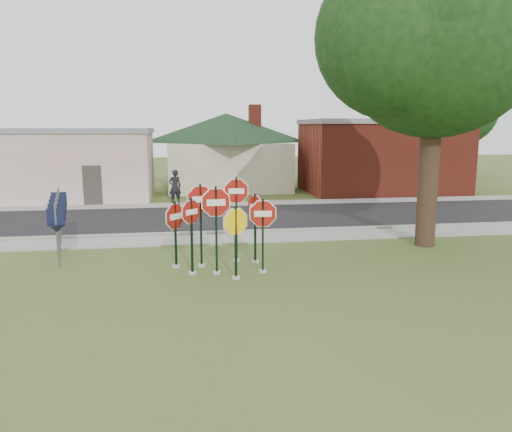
{
  "coord_description": "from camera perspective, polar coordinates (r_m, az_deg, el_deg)",
  "views": [
    {
      "loc": [
        -1.22,
        -13.08,
        4.23
      ],
      "look_at": [
        1.06,
        2.0,
        1.52
      ],
      "focal_mm": 35.0,
      "sensor_mm": 36.0,
      "label": 1
    }
  ],
  "objects": [
    {
      "name": "ground",
      "position": [
        13.8,
        -3.15,
        -7.78
      ],
      "size": [
        120.0,
        120.0,
        0.0
      ],
      "primitive_type": "plane",
      "color": "#3E5620",
      "rests_on": "ground"
    },
    {
      "name": "building_stucco",
      "position": [
        32.1,
        -22.72,
        5.59
      ],
      "size": [
        12.2,
        6.2,
        4.2
      ],
      "color": "beige",
      "rests_on": "ground"
    },
    {
      "name": "stop_sign_left",
      "position": [
        14.46,
        -7.39,
        -1.24
      ],
      "size": [
        0.73,
        0.67,
        2.34
      ],
      "color": "#A3A198",
      "rests_on": "ground"
    },
    {
      "name": "sidewalk_far",
      "position": [
        27.73,
        -5.99,
        1.32
      ],
      "size": [
        60.0,
        1.6,
        0.06
      ],
      "primitive_type": "cube",
      "color": "gray",
      "rests_on": "ground"
    },
    {
      "name": "stop_sign_far_right",
      "position": [
        15.59,
        -0.09,
        -0.37
      ],
      "size": [
        0.5,
        0.95,
        2.31
      ],
      "color": "#A3A198",
      "rests_on": "ground"
    },
    {
      "name": "stop_sign_back_right",
      "position": [
        15.72,
        -2.26,
        1.07
      ],
      "size": [
        1.08,
        0.24,
        2.81
      ],
      "color": "#A3A198",
      "rests_on": "ground"
    },
    {
      "name": "road",
      "position": [
        23.49,
        -5.49,
        -0.28
      ],
      "size": [
        60.0,
        7.0,
        0.04
      ],
      "primitive_type": "cube",
      "color": "black",
      "rests_on": "ground"
    },
    {
      "name": "oak_tree",
      "position": [
        19.0,
        20.01,
        19.24
      ],
      "size": [
        10.81,
        10.21,
        11.06
      ],
      "color": "black",
      "rests_on": "ground"
    },
    {
      "name": "building_brick",
      "position": [
        34.28,
        14.19,
        6.73
      ],
      "size": [
        10.2,
        6.2,
        4.75
      ],
      "color": "maroon",
      "rests_on": "ground"
    },
    {
      "name": "stop_sign_right",
      "position": [
        14.52,
        0.79,
        -1.09
      ],
      "size": [
        1.1,
        0.24,
        2.32
      ],
      "color": "#A3A198",
      "rests_on": "ground"
    },
    {
      "name": "sidewalk_near",
      "position": [
        19.09,
        -4.74,
        -2.66
      ],
      "size": [
        60.0,
        1.6,
        0.06
      ],
      "primitive_type": "cube",
      "color": "gray",
      "rests_on": "ground"
    },
    {
      "name": "building_house",
      "position": [
        35.23,
        -3.4,
        9.12
      ],
      "size": [
        11.6,
        11.6,
        6.2
      ],
      "color": "beige",
      "rests_on": "ground"
    },
    {
      "name": "stop_sign_back_left",
      "position": [
        15.18,
        -6.35,
        0.4
      ],
      "size": [
        1.13,
        0.29,
        2.68
      ],
      "color": "#A3A198",
      "rests_on": "ground"
    },
    {
      "name": "route_sign_row",
      "position": [
        18.32,
        -21.67,
        -0.08
      ],
      "size": [
        1.43,
        4.63,
        2.0
      ],
      "color": "#59595E",
      "rests_on": "ground"
    },
    {
      "name": "pedestrian",
      "position": [
        27.64,
        -9.24,
        3.28
      ],
      "size": [
        0.79,
        0.63,
        1.91
      ],
      "primitive_type": "imported",
      "rotation": [
        0.0,
        0.0,
        3.42
      ],
      "color": "black",
      "rests_on": "sidewalk_far"
    },
    {
      "name": "bg_tree_right",
      "position": [
        45.48,
        22.54,
        11.03
      ],
      "size": [
        5.6,
        5.6,
        8.4
      ],
      "color": "black",
      "rests_on": "ground"
    },
    {
      "name": "curb",
      "position": [
        20.05,
        -4.93,
        -1.92
      ],
      "size": [
        60.0,
        0.2,
        0.14
      ],
      "primitive_type": "cube",
      "color": "gray",
      "rests_on": "ground"
    },
    {
      "name": "stop_sign_yellow",
      "position": [
        13.92,
        -2.33,
        -2.05
      ],
      "size": [
        0.99,
        0.47,
        2.19
      ],
      "color": "#A3A198",
      "rests_on": "ground"
    },
    {
      "name": "stop_sign_center",
      "position": [
        14.36,
        -4.59,
        -0.05
      ],
      "size": [
        1.17,
        0.24,
        2.7
      ],
      "color": "#A3A198",
      "rests_on": "ground"
    },
    {
      "name": "stop_sign_far_left",
      "position": [
        15.27,
        -9.21,
        -1.16
      ],
      "size": [
        0.73,
        0.87,
        2.15
      ],
      "color": "#A3A198",
      "rests_on": "ground"
    }
  ]
}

